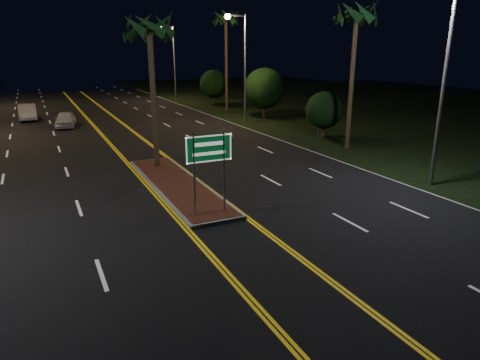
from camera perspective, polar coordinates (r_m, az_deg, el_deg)
ground at (r=14.33m, az=0.24°, el=-8.65°), size 120.00×120.00×0.00m
grass_right at (r=51.48m, az=18.66°, el=9.20°), size 40.00×110.00×0.01m
median_island at (r=20.39m, az=-8.39°, el=-0.65°), size 2.25×10.25×0.17m
highway_sign at (r=15.94m, az=-4.15°, el=3.16°), size 1.80×0.08×3.20m
streetlight_right_near at (r=21.22m, az=25.17°, el=13.98°), size 1.91×0.44×9.00m
streetlight_right_mid at (r=37.35m, az=0.14°, el=16.15°), size 1.91×0.44×9.00m
streetlight_right_far at (r=56.03m, az=-9.17°, el=16.23°), size 1.91×0.44×9.00m
palm_median at (r=22.85m, az=-12.02°, el=19.34°), size 2.40×2.40×8.30m
palm_right_near at (r=28.30m, az=15.30°, el=20.51°), size 2.40×2.40×9.30m
palm_right_far at (r=45.62m, az=-1.89°, el=20.68°), size 2.40×2.40×10.30m
shrub_near at (r=32.26m, az=11.15°, el=9.10°), size 2.70×2.70×3.30m
shrub_mid at (r=40.82m, az=3.27°, el=12.08°), size 3.78×3.78×4.62m
shrub_far at (r=51.58m, az=-3.54°, el=12.66°), size 3.24×3.24×3.96m
car_near at (r=38.81m, az=-22.29°, el=7.64°), size 2.59×4.68×1.48m
car_far at (r=44.35m, az=-26.51°, el=8.26°), size 2.20×4.95×1.64m
warning_sign at (r=31.92m, az=10.49°, el=8.82°), size 1.15×0.13×2.76m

